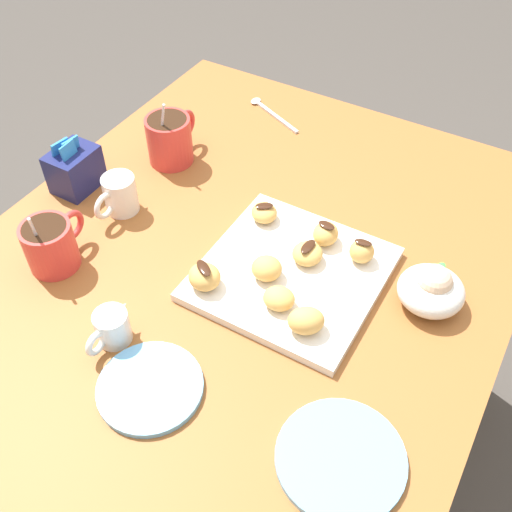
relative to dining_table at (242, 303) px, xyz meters
The scene contains 25 objects.
ground_plane 0.60m from the dining_table, ahead, with size 8.00×8.00×0.00m, color #423D38.
dining_table is the anchor object (origin of this frame).
pastry_plate_square 0.16m from the dining_table, 85.40° to the right, with size 0.28×0.28×0.02m, color silver.
coffee_mug_red_left 0.35m from the dining_table, 121.81° to the left, with size 0.12×0.08×0.13m.
coffee_mug_red_right 0.36m from the dining_table, 57.43° to the left, with size 0.13×0.09×0.15m.
cream_pitcher_white 0.30m from the dining_table, 91.00° to the left, with size 0.10×0.06×0.07m.
sugar_caddy 0.40m from the dining_table, 88.56° to the left, with size 0.09×0.07×0.11m.
ice_cream_bowl 0.35m from the dining_table, 77.43° to the right, with size 0.11×0.11×0.08m.
chocolate_sauce_pitcher 0.29m from the dining_table, 161.65° to the left, with size 0.09×0.05×0.06m.
saucer_sky_left 0.31m from the dining_table, behind, with size 0.15×0.15×0.01m, color #66A8DB.
saucer_sky_right 0.40m from the dining_table, 129.14° to the right, with size 0.17×0.17×0.01m, color #66A8DB.
loose_spoon_near_saucer 0.47m from the dining_table, 23.48° to the left, with size 0.08×0.15×0.01m.
beignet_0 0.20m from the dining_table, 121.45° to the right, with size 0.05×0.05×0.03m, color #DBA351.
beignet_1 0.25m from the dining_table, 64.19° to the right, with size 0.04×0.04×0.04m, color #DBA351.
chocolate_drizzle_1 0.27m from the dining_table, 64.19° to the right, with size 0.03×0.01×0.01m, color #381E11.
beignet_2 0.19m from the dining_table, 68.35° to the right, with size 0.05×0.05×0.03m, color #DBA351.
chocolate_drizzle_2 0.20m from the dining_table, 68.35° to the right, with size 0.04×0.02×0.01m, color #381E11.
beignet_3 0.18m from the dining_table, behind, with size 0.05×0.05×0.04m, color #DBA351.
chocolate_drizzle_3 0.20m from the dining_table, behind, with size 0.04×0.02×0.01m, color #381E11.
beignet_4 0.21m from the dining_table, 49.12° to the right, with size 0.04×0.05×0.04m, color #DBA351.
chocolate_drizzle_4 0.23m from the dining_table, 49.12° to the right, with size 0.03×0.02×0.01m, color #381E11.
beignet_5 0.17m from the dining_table, 110.76° to the right, with size 0.05×0.05×0.04m, color #DBA351.
beignet_6 0.18m from the dining_table, ahead, with size 0.05×0.05×0.03m, color #DBA351.
chocolate_drizzle_6 0.19m from the dining_table, ahead, with size 0.03×0.02×0.01m, color #381E11.
beignet_7 0.24m from the dining_table, 117.57° to the right, with size 0.06×0.05×0.04m, color #DBA351.
Camera 1 is at (-0.59, -0.37, 1.46)m, focal length 42.02 mm.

